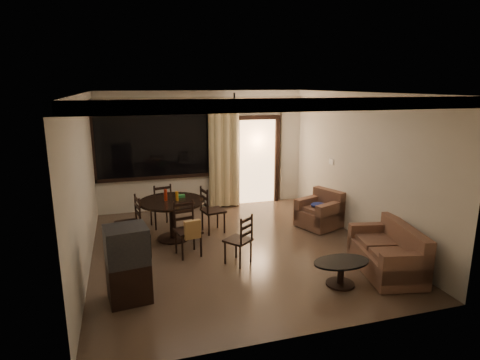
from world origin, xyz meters
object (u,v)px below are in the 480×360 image
object	(u,v)px
dining_chair_north	(161,214)
coffee_table	(341,269)
dining_table	(172,209)
dining_chair_west	(129,232)
sofa	(389,254)
side_chair	(239,249)
dining_chair_south	(188,239)
armchair	(321,212)
dining_chair_east	(213,219)
tv_cabinet	(128,264)

from	to	relation	value
dining_chair_north	coffee_table	xyz separation A→B (m)	(2.32, -3.34, -0.03)
dining_table	dining_chair_west	size ratio (longest dim) A/B	1.32
dining_chair_west	sofa	xyz separation A→B (m)	(3.94, -2.25, 0.02)
coffee_table	side_chair	bearing A→B (deg)	137.48
sofa	side_chair	world-z (taller)	side_chair
dining_chair_south	armchair	distance (m)	2.98
dining_chair_west	sofa	distance (m)	4.54
dining_chair_west	armchair	world-z (taller)	dining_chair_west
dining_table	armchair	bearing A→B (deg)	-3.50
dining_table	side_chair	world-z (taller)	dining_table
side_chair	dining_table	bearing A→B (deg)	-95.00
dining_chair_west	dining_chair_east	distance (m)	1.67
dining_table	tv_cabinet	bearing A→B (deg)	-112.56
dining_chair_north	tv_cabinet	bearing A→B (deg)	65.02
dining_chair_north	dining_chair_east	bearing A→B (deg)	136.76
dining_table	dining_chair_south	bearing A→B (deg)	-79.27
tv_cabinet	armchair	xyz separation A→B (m)	(3.94, 1.92, -0.23)
side_chair	dining_chair_west	bearing A→B (deg)	-73.69
coffee_table	tv_cabinet	bearing A→B (deg)	171.41
dining_chair_east	armchair	bearing A→B (deg)	-109.53
dining_chair_north	armchair	size ratio (longest dim) A/B	0.98
dining_chair_south	dining_chair_north	size ratio (longest dim) A/B	1.00
sofa	coffee_table	xyz separation A→B (m)	(-0.95, -0.16, -0.05)
dining_chair_west	dining_chair_north	size ratio (longest dim) A/B	1.00
dining_chair_north	armchair	distance (m)	3.36
dining_chair_south	coffee_table	xyz separation A→B (m)	(2.01, -1.72, -0.05)
dining_chair_west	side_chair	bearing A→B (deg)	43.31
sofa	coffee_table	size ratio (longest dim) A/B	1.77
dining_table	dining_chair_east	bearing A→B (deg)	10.76
tv_cabinet	sofa	xyz separation A→B (m)	(3.99, -0.30, -0.24)
dining_chair_south	side_chair	world-z (taller)	dining_chair_south
tv_cabinet	dining_chair_south	bearing A→B (deg)	42.97
dining_chair_south	side_chair	size ratio (longest dim) A/B	1.10
dining_chair_east	dining_chair_north	world-z (taller)	same
dining_chair_north	dining_table	bearing A→B (deg)	90.11
sofa	dining_chair_south	bearing A→B (deg)	163.81
dining_table	dining_chair_west	distance (m)	0.90
dining_chair_west	sofa	size ratio (longest dim) A/B	0.61
coffee_table	dining_chair_south	bearing A→B (deg)	139.40
armchair	side_chair	bearing A→B (deg)	-171.41
dining_chair_west	tv_cabinet	distance (m)	1.96
dining_chair_west	sofa	bearing A→B (deg)	49.45
dining_table	dining_chair_west	bearing A→B (deg)	-169.10
dining_table	side_chair	distance (m)	1.72
dining_chair_north	coffee_table	bearing A→B (deg)	113.95
dining_table	dining_chair_north	xyz separation A→B (m)	(-0.15, 0.77, -0.33)
coffee_table	side_chair	distance (m)	1.71
dining_chair_east	tv_cabinet	xyz separation A→B (m)	(-1.69, -2.26, 0.26)
dining_chair_west	tv_cabinet	xyz separation A→B (m)	(-0.05, -1.95, 0.26)
dining_chair_north	sofa	size ratio (longest dim) A/B	0.61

